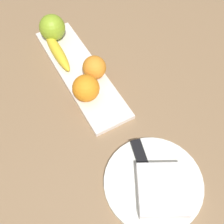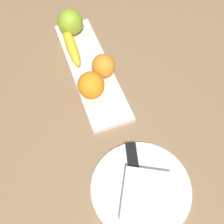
% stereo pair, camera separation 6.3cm
% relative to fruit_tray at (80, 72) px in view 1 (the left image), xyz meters
% --- Properties ---
extents(ground_plane, '(2.40, 2.40, 0.00)m').
position_rel_fruit_tray_xyz_m(ground_plane, '(-0.03, -0.02, -0.01)').
color(ground_plane, '#8A6C4C').
extents(fruit_tray, '(0.42, 0.11, 0.01)m').
position_rel_fruit_tray_xyz_m(fruit_tray, '(0.00, 0.00, 0.00)').
color(fruit_tray, white).
rests_on(fruit_tray, ground_plane).
extents(apple, '(0.08, 0.08, 0.08)m').
position_rel_fruit_tray_xyz_m(apple, '(-0.16, -0.01, 0.05)').
color(apple, '#87AB27').
rests_on(apple, fruit_tray).
extents(banana, '(0.18, 0.04, 0.03)m').
position_rel_fruit_tray_xyz_m(banana, '(-0.09, -0.03, 0.02)').
color(banana, yellow).
rests_on(banana, fruit_tray).
extents(orange_near_apple, '(0.07, 0.07, 0.07)m').
position_rel_fruit_tray_xyz_m(orange_near_apple, '(0.04, 0.03, 0.04)').
color(orange_near_apple, orange).
rests_on(orange_near_apple, fruit_tray).
extents(orange_near_banana, '(0.07, 0.07, 0.07)m').
position_rel_fruit_tray_xyz_m(orange_near_banana, '(0.09, -0.03, 0.04)').
color(orange_near_banana, orange).
rests_on(orange_near_banana, fruit_tray).
extents(dinner_plate, '(0.22, 0.22, 0.01)m').
position_rel_fruit_tray_xyz_m(dinner_plate, '(0.38, -0.00, -0.00)').
color(dinner_plate, white).
rests_on(dinner_plate, ground_plane).
extents(folded_napkin, '(0.15, 0.14, 0.03)m').
position_rel_fruit_tray_xyz_m(folded_napkin, '(0.41, 0.00, 0.02)').
color(folded_napkin, white).
rests_on(folded_napkin, dinner_plate).
extents(knife, '(0.18, 0.07, 0.01)m').
position_rel_fruit_tray_xyz_m(knife, '(0.33, 0.00, 0.01)').
color(knife, silver).
rests_on(knife, dinner_plate).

